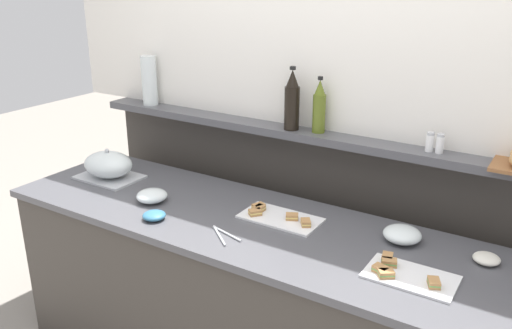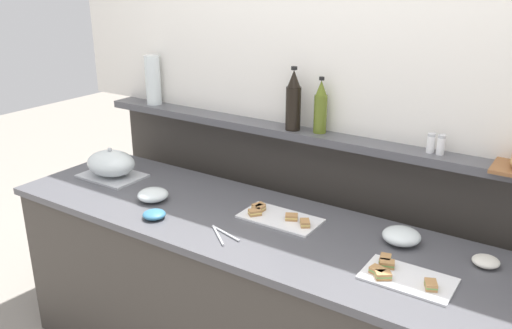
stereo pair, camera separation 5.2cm
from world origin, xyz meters
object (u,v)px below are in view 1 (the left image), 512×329
Objects in this scene: sandwich_platter_front at (278,217)px; serving_tongs at (223,234)px; wine_bottle_dark at (292,102)px; olive_oil_bottle at (319,108)px; glass_bowl_medium at (402,235)px; condiment_bowl_cream at (487,259)px; sandwich_platter_side at (406,274)px; glass_bowl_large at (152,196)px; condiment_bowl_dark at (154,215)px; pepper_shaker at (440,144)px; serving_cloche at (108,166)px; salt_shaker at (430,142)px; water_carafe at (149,80)px.

serving_tongs is (-0.12, -0.27, -0.01)m from sandwich_platter_front.
wine_bottle_dark is 1.14× the size of olive_oil_bottle.
glass_bowl_medium is 0.33m from condiment_bowl_cream.
glass_bowl_large is (-1.27, 0.01, 0.02)m from sandwich_platter_side.
wine_bottle_dark reaches higher than condiment_bowl_dark.
serving_tongs is at bearing -11.92° from glass_bowl_large.
serving_tongs is at bearing -114.47° from sandwich_platter_front.
condiment_bowl_dark reaches higher than sandwich_platter_front.
condiment_bowl_cream is at bearing 19.76° from serving_tongs.
pepper_shaker is (0.59, 0.37, 0.35)m from sandwich_platter_front.
condiment_bowl_dark is at bearing -158.89° from glass_bowl_medium.
olive_oil_bottle is (1.04, 0.43, 0.37)m from serving_cloche.
pepper_shaker is at bearing 1.48° from wine_bottle_dark.
wine_bottle_dark is (-0.68, 0.26, 0.43)m from glass_bowl_medium.
glass_bowl_medium is at bearing -99.37° from pepper_shaker.
olive_oil_bottle reaches higher than condiment_bowl_dark.
glass_bowl_large is 0.83m from wine_bottle_dark.
glass_bowl_medium is 0.85m from wine_bottle_dark.
sandwich_platter_front is 1.33× the size of olive_oil_bottle.
olive_oil_bottle is (0.14, 0.03, -0.02)m from wine_bottle_dark.
serving_cloche is 1.08× the size of wine_bottle_dark.
salt_shaker is 0.30× the size of water_carafe.
sandwich_platter_front reaches higher than serving_tongs.
water_carafe reaches higher than pepper_shaker.
pepper_shaker is at bearing 0.00° from water_carafe.
salt_shaker reaches higher than sandwich_platter_front.
water_carafe is (-0.06, 0.42, 0.39)m from serving_cloche.
condiment_bowl_cream is 1.14m from wine_bottle_dark.
serving_cloche reaches higher than sandwich_platter_side.
condiment_bowl_dark is 0.94m from olive_oil_bottle.
wine_bottle_dark is 3.63× the size of pepper_shaker.
serving_tongs is at bearing -89.10° from wine_bottle_dark.
water_carafe reaches higher than glass_bowl_large.
glass_bowl_medium is 0.74m from olive_oil_bottle.
salt_shaker is at bearing 33.95° from sandwich_platter_front.
condiment_bowl_cream is 1.19× the size of pepper_shaker.
sandwich_platter_front is at bearing -174.07° from condiment_bowl_cream.
water_carafe is (-1.74, 0.54, 0.45)m from sandwich_platter_side.
water_carafe is (-1.09, 0.37, 0.45)m from sandwich_platter_front.
sandwich_platter_front is 1.08× the size of serving_cloche.
sandwich_platter_side is at bearing -131.21° from condiment_bowl_cream.
condiment_bowl_dark is 1.22× the size of pepper_shaker.
olive_oil_bottle is at bearing 139.22° from sandwich_platter_side.
sandwich_platter_front is 2.30× the size of glass_bowl_medium.
pepper_shaker is at bearing 23.61° from glass_bowl_large.
sandwich_platter_front is at bearing -146.05° from salt_shaker.
serving_tongs is 0.58× the size of wine_bottle_dark.
condiment_bowl_cream is 0.53m from pepper_shaker.
wine_bottle_dark is 0.73m from pepper_shaker.
sandwich_platter_front is 0.59m from wine_bottle_dark.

